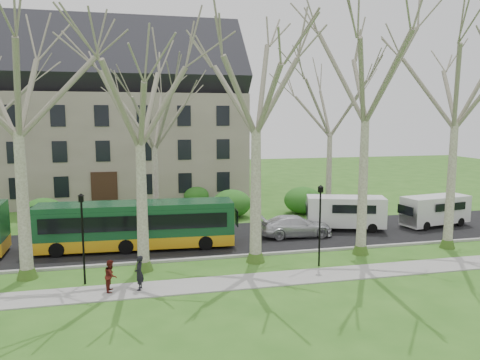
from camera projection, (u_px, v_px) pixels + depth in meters
name	position (u px, v px, depth m)	size (l,w,h in m)	color
ground	(206.00, 268.00, 24.73)	(120.00, 120.00, 0.00)	#30621C
sidewalk	(214.00, 284.00, 22.32)	(70.00, 2.00, 0.06)	gray
road	(192.00, 241.00, 30.03)	(80.00, 8.00, 0.06)	black
curb	(201.00, 259.00, 26.17)	(80.00, 0.25, 0.14)	#A5A39E
building	(105.00, 115.00, 45.43)	(26.50, 12.20, 16.00)	gray
tree_row_verge	(203.00, 135.00, 24.07)	(49.00, 7.00, 14.00)	gray
tree_row_far	(163.00, 143.00, 34.23)	(33.00, 7.00, 12.00)	gray
lamp_row	(208.00, 225.00, 23.42)	(36.22, 0.22, 4.30)	black
hedges	(120.00, 205.00, 37.05)	(30.60, 8.60, 2.00)	#30621C
bus_follow	(136.00, 225.00, 28.06)	(11.55, 2.41, 2.89)	#134425
sedan	(296.00, 226.00, 30.95)	(1.95, 4.80, 1.39)	silver
van_a	(345.00, 213.00, 32.77)	(5.33, 1.94, 2.33)	silver
van_b	(435.00, 211.00, 33.86)	(5.02, 1.83, 2.19)	silver
pedestrian_a	(139.00, 273.00, 21.44)	(0.58, 0.38, 1.60)	black
pedestrian_b	(111.00, 275.00, 21.26)	(0.71, 0.55, 1.46)	#541813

